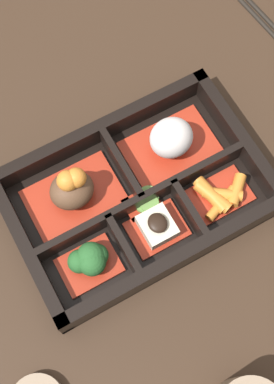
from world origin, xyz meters
TOP-DOWN VIEW (x-y plane):
  - ground_plane at (0.00, 0.00)m, footprint 3.00×3.00m
  - bento_base at (0.00, 0.00)m, footprint 0.29×0.19m
  - bento_rim at (-0.00, -0.00)m, footprint 0.29×0.19m
  - bowl_stew at (-0.06, 0.03)m, footprint 0.11×0.07m
  - bowl_rice at (0.06, 0.03)m, footprint 0.11×0.07m
  - bowl_greens at (-0.08, -0.04)m, footprint 0.07×0.05m
  - bowl_tofu at (-0.00, -0.05)m, footprint 0.06×0.05m
  - bowl_carrots at (0.08, -0.05)m, footprint 0.07×0.05m
  - bowl_pickles at (0.01, -0.01)m, footprint 0.04×0.03m
  - chopsticks at (0.27, 0.16)m, footprint 0.04×0.24m

SIDE VIEW (x-z plane):
  - ground_plane at x=0.00m, z-range 0.00..0.00m
  - chopsticks at x=0.27m, z-range 0.00..0.01m
  - bento_base at x=0.00m, z-range 0.00..0.01m
  - bowl_pickles at x=0.01m, z-range 0.01..0.02m
  - bowl_carrots at x=0.08m, z-range 0.01..0.03m
  - bento_rim at x=0.00m, z-range 0.00..0.04m
  - bowl_tofu at x=0.00m, z-range 0.01..0.04m
  - bowl_greens at x=-0.08m, z-range 0.01..0.05m
  - bowl_rice at x=0.06m, z-range 0.01..0.06m
  - bowl_stew at x=-0.06m, z-range 0.00..0.06m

